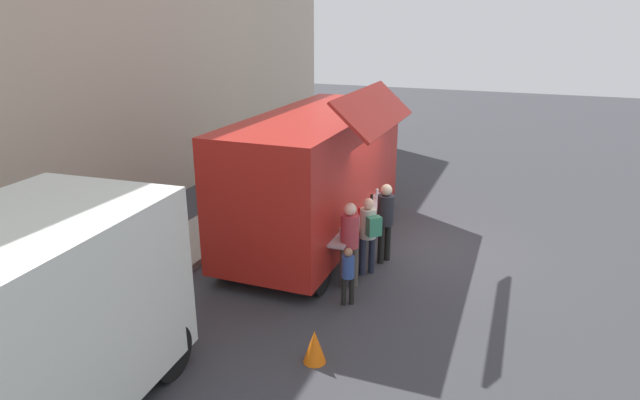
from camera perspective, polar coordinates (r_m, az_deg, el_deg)
ground_plane at (r=12.84m, az=9.30°, el=-5.07°), size 60.00×60.00×0.00m
curb_strip at (r=11.39m, az=-20.61°, el=-8.92°), size 28.00×1.60×0.15m
food_truck_main at (r=12.66m, az=-0.27°, el=2.86°), size 6.44×3.14×3.73m
traffic_cone_orange at (r=8.70m, az=-0.58°, el=-15.18°), size 0.36×0.36×0.55m
trash_bin at (r=17.74m, az=-2.03°, el=3.48°), size 0.60×0.60×0.93m
customer_front_ordering at (r=11.72m, az=6.91°, el=-1.70°), size 0.36×0.36×1.78m
customer_mid_with_backpack at (r=11.10m, az=5.16°, el=-3.06°), size 0.52×0.51×1.67m
customer_rear_waiting at (r=10.54m, az=3.14°, el=-4.00°), size 0.36×0.36×1.77m
child_near_queue at (r=10.06m, az=2.97°, el=-7.52°), size 0.23×0.23×1.14m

